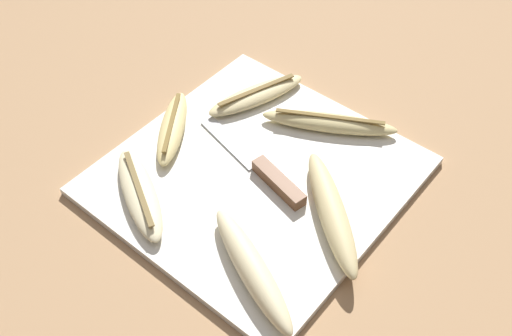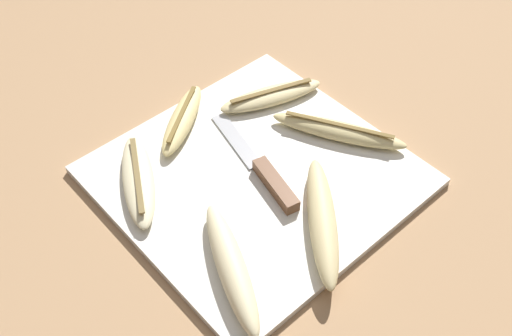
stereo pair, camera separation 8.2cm
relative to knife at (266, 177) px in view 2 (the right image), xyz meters
The scene contains 9 objects.
ground_plane 0.03m from the knife, 91.50° to the left, with size 4.00×4.00×0.00m, color tan.
cutting_board 0.02m from the knife, 91.50° to the left, with size 0.39×0.38×0.01m.
knife is the anchor object (origin of this frame).
banana_cream_curved 0.15m from the knife, 148.00° to the right, with size 0.11×0.19×0.03m.
banana_ripe_center 0.17m from the knife, 44.67° to the left, with size 0.17×0.09×0.02m.
banana_mellow_near 0.11m from the knife, 91.90° to the right, with size 0.16×0.18×0.03m.
banana_spotted_left 0.14m from the knife, ahead, with size 0.13×0.19×0.02m.
banana_pale_long 0.17m from the knife, 140.71° to the left, with size 0.12×0.17×0.02m.
banana_golden_short 0.17m from the knife, 96.26° to the left, with size 0.15×0.12×0.02m.
Camera 2 is at (-0.37, -0.41, 0.64)m, focal length 42.00 mm.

